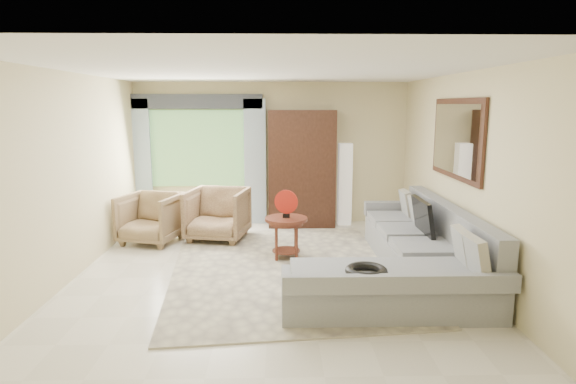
{
  "coord_description": "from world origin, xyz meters",
  "views": [
    {
      "loc": [
        0.11,
        -5.93,
        2.19
      ],
      "look_at": [
        0.25,
        0.35,
        1.05
      ],
      "focal_mm": 30.0,
      "sensor_mm": 36.0,
      "label": 1
    }
  ],
  "objects_px": {
    "coffee_table": "(286,237)",
    "armchair_right": "(218,214)",
    "sectional_sofa": "(411,259)",
    "tv_screen": "(423,217)",
    "armchair_left": "(151,218)",
    "floor_lamp": "(345,184)",
    "potted_plant": "(154,213)",
    "armoire": "(302,169)"
  },
  "relations": [
    {
      "from": "tv_screen",
      "to": "armchair_right",
      "type": "xyz_separation_m",
      "value": [
        -2.92,
        1.49,
        -0.29
      ]
    },
    {
      "from": "tv_screen",
      "to": "armchair_left",
      "type": "bearing_deg",
      "value": 161.16
    },
    {
      "from": "armchair_right",
      "to": "floor_lamp",
      "type": "bearing_deg",
      "value": 35.73
    },
    {
      "from": "coffee_table",
      "to": "armchair_right",
      "type": "xyz_separation_m",
      "value": [
        -1.1,
        1.03,
        0.11
      ]
    },
    {
      "from": "coffee_table",
      "to": "armchair_left",
      "type": "bearing_deg",
      "value": 157.6
    },
    {
      "from": "armchair_right",
      "to": "armoire",
      "type": "xyz_separation_m",
      "value": [
        1.42,
        0.95,
        0.62
      ]
    },
    {
      "from": "armchair_left",
      "to": "tv_screen",
      "type": "bearing_deg",
      "value": -3.23
    },
    {
      "from": "coffee_table",
      "to": "armchair_left",
      "type": "distance_m",
      "value": 2.33
    },
    {
      "from": "tv_screen",
      "to": "floor_lamp",
      "type": "height_order",
      "value": "floor_lamp"
    },
    {
      "from": "sectional_sofa",
      "to": "armoire",
      "type": "height_order",
      "value": "armoire"
    },
    {
      "from": "tv_screen",
      "to": "armchair_right",
      "type": "bearing_deg",
      "value": 152.9
    },
    {
      "from": "armchair_left",
      "to": "potted_plant",
      "type": "bearing_deg",
      "value": 117.56
    },
    {
      "from": "potted_plant",
      "to": "armoire",
      "type": "relative_size",
      "value": 0.25
    },
    {
      "from": "floor_lamp",
      "to": "coffee_table",
      "type": "bearing_deg",
      "value": -118.69
    },
    {
      "from": "coffee_table",
      "to": "armchair_left",
      "type": "xyz_separation_m",
      "value": [
        -2.15,
        0.89,
        0.08
      ]
    },
    {
      "from": "sectional_sofa",
      "to": "potted_plant",
      "type": "height_order",
      "value": "sectional_sofa"
    },
    {
      "from": "armchair_left",
      "to": "sectional_sofa",
      "type": "bearing_deg",
      "value": -10.36
    },
    {
      "from": "tv_screen",
      "to": "floor_lamp",
      "type": "xyz_separation_m",
      "value": [
        -0.7,
        2.51,
        0.03
      ]
    },
    {
      "from": "sectional_sofa",
      "to": "tv_screen",
      "type": "bearing_deg",
      "value": 59.32
    },
    {
      "from": "coffee_table",
      "to": "floor_lamp",
      "type": "xyz_separation_m",
      "value": [
        1.12,
        2.04,
        0.43
      ]
    },
    {
      "from": "armoire",
      "to": "coffee_table",
      "type": "bearing_deg",
      "value": -99.08
    },
    {
      "from": "armchair_right",
      "to": "potted_plant",
      "type": "height_order",
      "value": "armchair_right"
    },
    {
      "from": "sectional_sofa",
      "to": "armchair_right",
      "type": "relative_size",
      "value": 3.69
    },
    {
      "from": "floor_lamp",
      "to": "armchair_right",
      "type": "bearing_deg",
      "value": -155.49
    },
    {
      "from": "potted_plant",
      "to": "tv_screen",
      "type": "bearing_deg",
      "value": -29.62
    },
    {
      "from": "potted_plant",
      "to": "floor_lamp",
      "type": "relative_size",
      "value": 0.34
    },
    {
      "from": "armchair_left",
      "to": "floor_lamp",
      "type": "relative_size",
      "value": 0.59
    },
    {
      "from": "sectional_sofa",
      "to": "tv_screen",
      "type": "distance_m",
      "value": 0.68
    },
    {
      "from": "sectional_sofa",
      "to": "coffee_table",
      "type": "distance_m",
      "value": 1.8
    },
    {
      "from": "potted_plant",
      "to": "coffee_table",
      "type": "bearing_deg",
      "value": -38.92
    },
    {
      "from": "potted_plant",
      "to": "floor_lamp",
      "type": "bearing_deg",
      "value": 2.07
    },
    {
      "from": "coffee_table",
      "to": "potted_plant",
      "type": "height_order",
      "value": "coffee_table"
    },
    {
      "from": "armchair_right",
      "to": "floor_lamp",
      "type": "distance_m",
      "value": 2.46
    },
    {
      "from": "armchair_right",
      "to": "sectional_sofa",
      "type": "bearing_deg",
      "value": -25.0
    },
    {
      "from": "armchair_left",
      "to": "potted_plant",
      "type": "height_order",
      "value": "armchair_left"
    },
    {
      "from": "tv_screen",
      "to": "floor_lamp",
      "type": "distance_m",
      "value": 2.6
    },
    {
      "from": "coffee_table",
      "to": "armchair_right",
      "type": "height_order",
      "value": "armchair_right"
    },
    {
      "from": "coffee_table",
      "to": "armoire",
      "type": "height_order",
      "value": "armoire"
    },
    {
      "from": "sectional_sofa",
      "to": "potted_plant",
      "type": "bearing_deg",
      "value": 144.17
    },
    {
      "from": "coffee_table",
      "to": "sectional_sofa",
      "type": "bearing_deg",
      "value": -30.6
    },
    {
      "from": "sectional_sofa",
      "to": "tv_screen",
      "type": "xyz_separation_m",
      "value": [
        0.27,
        0.45,
        0.44
      ]
    },
    {
      "from": "sectional_sofa",
      "to": "coffee_table",
      "type": "xyz_separation_m",
      "value": [
        -1.55,
        0.92,
        0.04
      ]
    }
  ]
}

